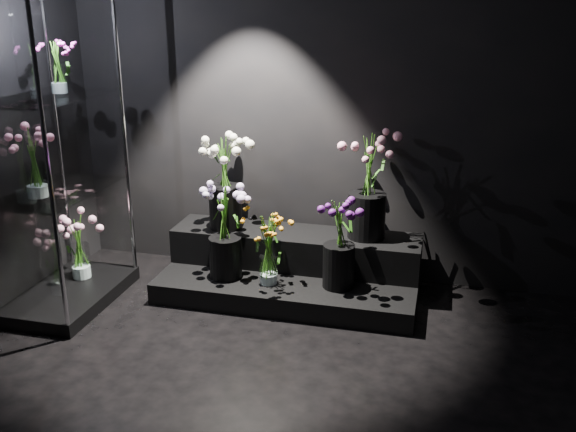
% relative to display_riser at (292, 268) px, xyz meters
% --- Properties ---
extents(floor, '(4.00, 4.00, 0.00)m').
position_rel_display_riser_xyz_m(floor, '(0.15, -1.62, -0.18)').
color(floor, black).
rests_on(floor, ground).
extents(wall_back, '(4.00, 0.00, 4.00)m').
position_rel_display_riser_xyz_m(wall_back, '(0.15, 0.38, 1.22)').
color(wall_back, black).
rests_on(wall_back, floor).
extents(display_riser, '(1.90, 0.85, 0.42)m').
position_rel_display_riser_xyz_m(display_riser, '(0.00, 0.00, 0.00)').
color(display_riser, black).
rests_on(display_riser, floor).
extents(display_case, '(0.60, 1.00, 2.20)m').
position_rel_display_riser_xyz_m(display_case, '(-1.53, -0.60, 0.92)').
color(display_case, black).
rests_on(display_case, floor).
extents(bouquet_orange_bells, '(0.34, 0.34, 0.52)m').
position_rel_display_riser_xyz_m(bouquet_orange_bells, '(-0.11, -0.28, 0.25)').
color(bouquet_orange_bells, white).
rests_on(bouquet_orange_bells, display_riser).
extents(bouquet_lilac, '(0.45, 0.45, 0.70)m').
position_rel_display_riser_xyz_m(bouquet_lilac, '(-0.45, -0.23, 0.39)').
color(bouquet_lilac, black).
rests_on(bouquet_lilac, display_riser).
extents(bouquet_purple, '(0.33, 0.33, 0.65)m').
position_rel_display_riser_xyz_m(bouquet_purple, '(0.39, -0.20, 0.34)').
color(bouquet_purple, black).
rests_on(bouquet_purple, display_riser).
extents(bouquet_cream_roses, '(0.50, 0.50, 0.72)m').
position_rel_display_riser_xyz_m(bouquet_cream_roses, '(-0.55, 0.09, 0.66)').
color(bouquet_cream_roses, black).
rests_on(bouquet_cream_roses, display_riser).
extents(bouquet_pink_roses, '(0.46, 0.46, 0.78)m').
position_rel_display_riser_xyz_m(bouquet_pink_roses, '(0.53, 0.15, 0.68)').
color(bouquet_pink_roses, black).
rests_on(bouquet_pink_roses, display_riser).
extents(bouquet_case_pink, '(0.35, 0.35, 0.47)m').
position_rel_display_riser_xyz_m(bouquet_case_pink, '(-1.57, -0.77, 0.92)').
color(bouquet_case_pink, white).
rests_on(bouquet_case_pink, display_case).
extents(bouquet_case_magenta, '(0.31, 0.31, 0.35)m').
position_rel_display_riser_xyz_m(bouquet_case_magenta, '(-1.52, -0.45, 1.52)').
color(bouquet_case_magenta, white).
rests_on(bouquet_case_magenta, display_case).
extents(bouquet_case_base_pink, '(0.35, 0.35, 0.48)m').
position_rel_display_riser_xyz_m(bouquet_case_base_pink, '(-1.55, -0.40, 0.18)').
color(bouquet_case_base_pink, white).
rests_on(bouquet_case_base_pink, display_case).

